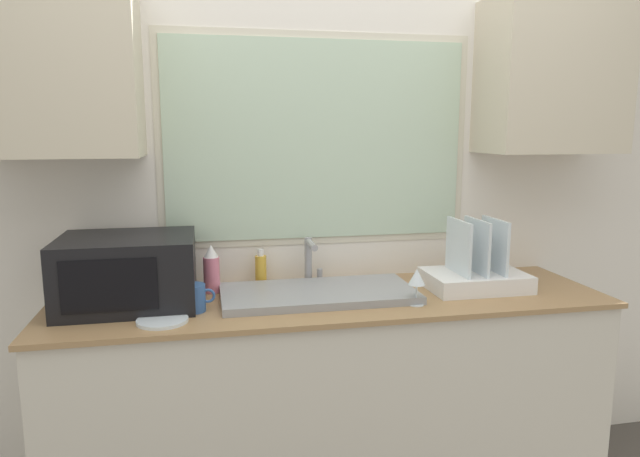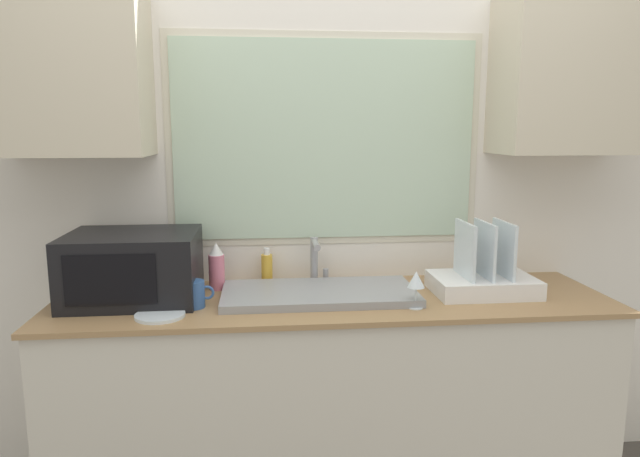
{
  "view_description": "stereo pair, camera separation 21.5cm",
  "coord_description": "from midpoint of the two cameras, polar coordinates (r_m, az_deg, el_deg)",
  "views": [
    {
      "loc": [
        -0.48,
        -1.82,
        1.53
      ],
      "look_at": [
        -0.06,
        0.27,
        1.16
      ],
      "focal_mm": 32.0,
      "sensor_mm": 36.0,
      "label": 1
    },
    {
      "loc": [
        -0.27,
        -1.85,
        1.53
      ],
      "look_at": [
        -0.06,
        0.27,
        1.16
      ],
      "focal_mm": 32.0,
      "sensor_mm": 36.0,
      "label": 2
    }
  ],
  "objects": [
    {
      "name": "soap_bottle",
      "position": [
        2.44,
        -8.47,
        -4.05
      ],
      "size": [
        0.05,
        0.05,
        0.15
      ],
      "color": "gold",
      "rests_on": "countertop"
    },
    {
      "name": "sink_basin",
      "position": [
        2.25,
        -2.94,
        -6.53
      ],
      "size": [
        0.76,
        0.37,
        0.03
      ],
      "color": "gray",
      "rests_on": "countertop"
    },
    {
      "name": "wall_back",
      "position": [
        2.45,
        -2.76,
        6.62
      ],
      "size": [
        6.0,
        0.38,
        2.6
      ],
      "color": "silver",
      "rests_on": "ground_plane"
    },
    {
      "name": "small_plate",
      "position": [
        2.07,
        -18.43,
        -8.77
      ],
      "size": [
        0.17,
        0.17,
        0.01
      ],
      "color": "silver",
      "rests_on": "countertop"
    },
    {
      "name": "wine_glass",
      "position": [
        2.14,
        6.82,
        -5.02
      ],
      "size": [
        0.06,
        0.06,
        0.14
      ],
      "color": "silver",
      "rests_on": "countertop"
    },
    {
      "name": "countertop",
      "position": [
        2.42,
        -1.47,
        -16.89
      ],
      "size": [
        2.16,
        0.62,
        0.88
      ],
      "color": "beige",
      "rests_on": "ground_plane"
    },
    {
      "name": "spray_bottle",
      "position": [
        2.36,
        -13.4,
        -4.04
      ],
      "size": [
        0.07,
        0.07,
        0.2
      ],
      "color": "#D8728C",
      "rests_on": "countertop"
    },
    {
      "name": "dish_rack",
      "position": [
        2.41,
        12.83,
        -4.5
      ],
      "size": [
        0.4,
        0.28,
        0.29
      ],
      "color": "white",
      "rests_on": "countertop"
    },
    {
      "name": "mug_near_sink",
      "position": [
        2.14,
        -15.38,
        -6.75
      ],
      "size": [
        0.12,
        0.09,
        0.1
      ],
      "color": "#335999",
      "rests_on": "countertop"
    },
    {
      "name": "faucet",
      "position": [
        2.41,
        -3.54,
        -2.89
      ],
      "size": [
        0.08,
        0.16,
        0.2
      ],
      "color": "#99999E",
      "rests_on": "countertop"
    },
    {
      "name": "microwave",
      "position": [
        2.27,
        -21.28,
        -4.04
      ],
      "size": [
        0.49,
        0.4,
        0.26
      ],
      "color": "black",
      "rests_on": "countertop"
    }
  ]
}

